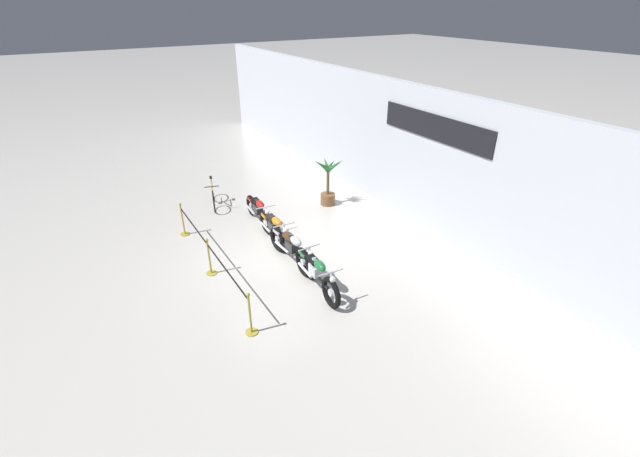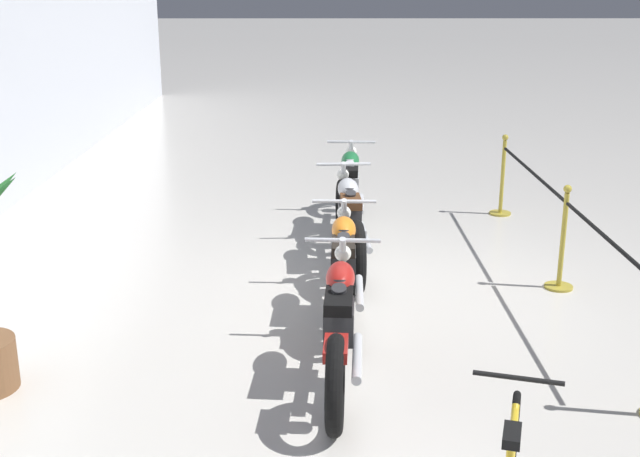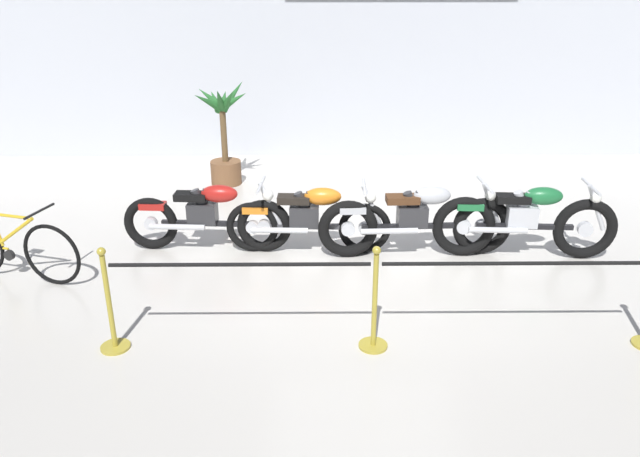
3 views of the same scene
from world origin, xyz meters
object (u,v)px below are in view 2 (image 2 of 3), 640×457
object	(u,v)px
stanchion_mid_right	(502,188)
stanchion_far_left	(600,260)
motorcycle_green_3	(350,190)
motorcycle_red_0	(340,325)
motorcycle_orange_1	(344,266)
stanchion_mid_left	(562,254)
motorcycle_silver_2	(349,223)

from	to	relation	value
stanchion_mid_right	stanchion_far_left	bearing A→B (deg)	-180.00
motorcycle_green_3	stanchion_mid_right	xyz separation A→B (m)	(0.60, -2.00, -0.12)
motorcycle_red_0	motorcycle_orange_1	bearing A→B (deg)	-3.30
motorcycle_orange_1	stanchion_mid_right	world-z (taller)	stanchion_mid_right
motorcycle_orange_1	stanchion_mid_left	distance (m)	2.25
motorcycle_red_0	motorcycle_silver_2	distance (m)	2.62
motorcycle_orange_1	stanchion_mid_left	world-z (taller)	stanchion_mid_left
motorcycle_orange_1	motorcycle_green_3	bearing A→B (deg)	-3.55
motorcycle_orange_1	stanchion_mid_right	distance (m)	3.91
motorcycle_orange_1	motorcycle_green_3	size ratio (longest dim) A/B	0.92
motorcycle_orange_1	stanchion_mid_left	size ratio (longest dim) A/B	1.97
stanchion_far_left	stanchion_mid_right	size ratio (longest dim) A/B	4.92
stanchion_mid_left	stanchion_mid_right	xyz separation A→B (m)	(2.64, 0.00, 0.00)
motorcycle_green_3	motorcycle_red_0	bearing A→B (deg)	176.53
motorcycle_silver_2	stanchion_mid_left	world-z (taller)	stanchion_mid_left
motorcycle_orange_1	motorcycle_green_3	world-z (taller)	motorcycle_green_3
motorcycle_orange_1	stanchion_far_left	size ratio (longest dim) A/B	0.40
motorcycle_red_0	stanchion_far_left	distance (m)	2.42
motorcycle_orange_1	stanchion_far_left	xyz separation A→B (m)	(-0.39, -2.16, 0.19)
motorcycle_orange_1	stanchion_far_left	distance (m)	2.21
motorcycle_red_0	motorcycle_orange_1	distance (m)	1.29
motorcycle_green_3	stanchion_far_left	distance (m)	3.65
motorcycle_green_3	stanchion_far_left	bearing A→B (deg)	-146.83
motorcycle_silver_2	stanchion_mid_right	distance (m)	2.82
stanchion_far_left	motorcycle_silver_2	bearing A→B (deg)	50.06
motorcycle_green_3	stanchion_mid_left	bearing A→B (deg)	-135.58
motorcycle_silver_2	stanchion_far_left	size ratio (longest dim) A/B	0.47
motorcycle_silver_2	stanchion_mid_right	xyz separation A→B (m)	(1.93, -2.06, -0.11)
stanchion_far_left	motorcycle_orange_1	bearing A→B (deg)	79.67
stanchion_far_left	stanchion_mid_left	distance (m)	1.06
stanchion_mid_right	motorcycle_green_3	bearing A→B (deg)	106.68
motorcycle_red_0	stanchion_mid_left	world-z (taller)	stanchion_mid_left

